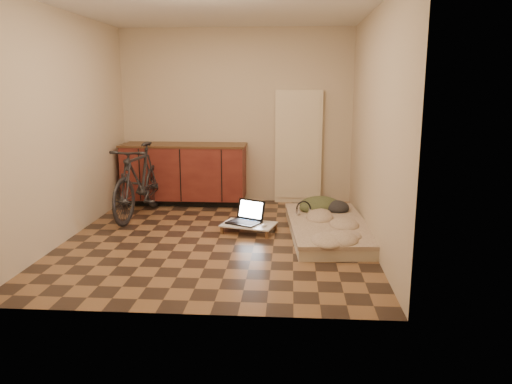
# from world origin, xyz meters

# --- Properties ---
(room_shell) EXTENTS (3.50, 4.00, 2.60)m
(room_shell) POSITION_xyz_m (0.00, 0.00, 1.30)
(room_shell) COLOR brown
(room_shell) RESTS_ON ground
(cabinets) EXTENTS (1.84, 0.62, 0.91)m
(cabinets) POSITION_xyz_m (-0.75, 1.70, 0.47)
(cabinets) COLOR black
(cabinets) RESTS_ON ground
(appliance_panel) EXTENTS (0.70, 0.10, 1.70)m
(appliance_panel) POSITION_xyz_m (0.95, 1.94, 0.85)
(appliance_panel) COLOR beige
(appliance_panel) RESTS_ON ground
(bicycle) EXTENTS (0.69, 1.75, 1.10)m
(bicycle) POSITION_xyz_m (-1.20, 0.91, 0.55)
(bicycle) COLOR black
(bicycle) RESTS_ON ground
(futon) EXTENTS (1.06, 1.97, 0.16)m
(futon) POSITION_xyz_m (1.30, 0.22, 0.08)
(futon) COLOR beige
(futon) RESTS_ON ground
(clothing_pile) EXTENTS (0.62, 0.53, 0.23)m
(clothing_pile) POSITION_xyz_m (1.29, 0.86, 0.28)
(clothing_pile) COLOR #3A4226
(clothing_pile) RESTS_ON futon
(headphones) EXTENTS (0.28, 0.27, 0.15)m
(headphones) POSITION_xyz_m (1.01, 0.57, 0.24)
(headphones) COLOR black
(headphones) RESTS_ON futon
(lap_desk) EXTENTS (0.72, 0.56, 0.10)m
(lap_desk) POSITION_xyz_m (0.34, 0.28, 0.09)
(lap_desk) COLOR brown
(lap_desk) RESTS_ON ground
(laptop) EXTENTS (0.49, 0.48, 0.26)m
(laptop) POSITION_xyz_m (0.30, 0.33, 0.16)
(laptop) COLOR black
(laptop) RESTS_ON lap_desk
(mouse) EXTENTS (0.08, 0.11, 0.03)m
(mouse) POSITION_xyz_m (0.53, 0.17, 0.12)
(mouse) COLOR silver
(mouse) RESTS_ON lap_desk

